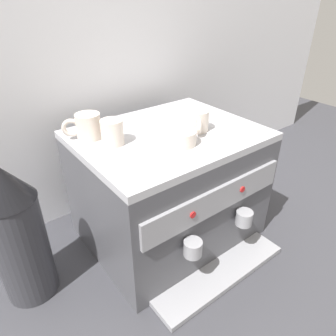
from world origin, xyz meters
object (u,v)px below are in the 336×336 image
Objects in this scene: ceramic_cup_0 at (87,126)px; ceramic_bowl_1 at (190,115)px; ceramic_cup_2 at (197,121)px; ceramic_bowl_0 at (181,138)px; ceramic_cup_1 at (112,132)px; coffee_grinder at (17,233)px; milk_pitcher at (247,182)px; espresso_machine at (169,187)px.

ceramic_cup_0 is 1.24× the size of ceramic_bowl_1.
ceramic_cup_0 is 0.36m from ceramic_cup_2.
ceramic_cup_0 is 1.21× the size of ceramic_bowl_0.
ceramic_cup_1 reaches higher than coffee_grinder.
coffee_grinder is at bearing 176.42° from milk_pitcher.
espresso_machine is at bearing -5.52° from coffee_grinder.
espresso_machine is 5.45× the size of ceramic_cup_1.
coffee_grinder reaches higher than milk_pitcher.
ceramic_cup_1 reaches higher than ceramic_cup_2.
ceramic_bowl_0 is (0.16, -0.13, -0.02)m from ceramic_cup_1.
ceramic_cup_1 is at bearing 162.63° from ceramic_cup_2.
coffee_grinder is at bearing 171.00° from ceramic_cup_2.
ceramic_cup_1 is at bearing -177.71° from ceramic_bowl_1.
ceramic_cup_2 is at bearing -27.79° from ceramic_cup_0.
espresso_machine is at bearing -159.06° from ceramic_bowl_1.
ceramic_cup_2 is 1.10× the size of ceramic_bowl_1.
ceramic_cup_0 reaches higher than ceramic_cup_2.
coffee_grinder is at bearing 174.48° from espresso_machine.
ceramic_cup_0 is 0.25× the size of coffee_grinder.
ceramic_cup_0 reaches higher than espresso_machine.
ceramic_cup_1 reaches higher than ceramic_bowl_1.
espresso_machine is 0.27m from ceramic_cup_2.
espresso_machine is at bearing -27.68° from ceramic_cup_0.
ceramic_cup_2 is at bearing -28.09° from espresso_machine.
ceramic_bowl_1 is 0.79× the size of milk_pitcher.
espresso_machine is 6.38× the size of ceramic_bowl_1.
milk_pitcher is (0.48, 0.08, -0.39)m from ceramic_bowl_0.
coffee_grinder is (-0.65, -0.00, -0.21)m from ceramic_bowl_1.
milk_pitcher is at bearing -4.54° from ceramic_cup_1.
ceramic_cup_2 is at bearing -17.37° from ceramic_cup_1.
ceramic_bowl_1 reaches higher than milk_pitcher.
ceramic_cup_1 is 0.28m from ceramic_cup_2.
ceramic_bowl_0 reaches higher than coffee_grinder.
ceramic_cup_2 is 0.55m from milk_pitcher.
milk_pitcher is (0.64, -0.05, -0.41)m from ceramic_cup_1.
milk_pitcher is at bearing -1.38° from espresso_machine.
coffee_grinder is at bearing -165.82° from ceramic_cup_0.
ceramic_bowl_1 is 0.68m from coffee_grinder.
ceramic_cup_2 is (0.31, -0.17, -0.01)m from ceramic_cup_0.
ceramic_cup_2 is 0.12m from ceramic_bowl_0.
ceramic_bowl_0 is at bearing -138.61° from ceramic_bowl_1.
espresso_machine is 1.29× the size of coffee_grinder.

